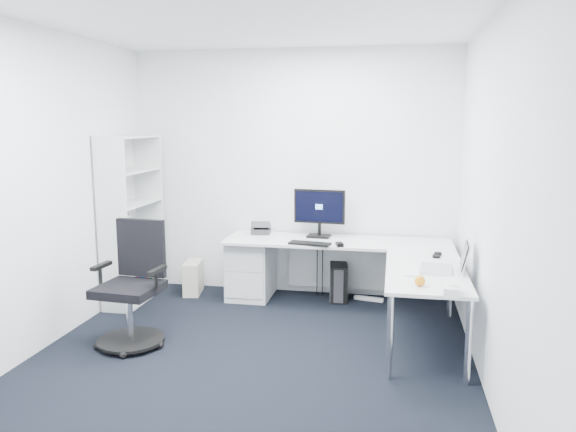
% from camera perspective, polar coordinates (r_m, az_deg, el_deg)
% --- Properties ---
extents(ground, '(4.20, 4.20, 0.00)m').
position_cam_1_polar(ground, '(4.60, -4.42, -15.19)').
color(ground, black).
extents(ceiling, '(4.20, 4.20, 0.00)m').
position_cam_1_polar(ceiling, '(4.24, -4.93, 20.10)').
color(ceiling, white).
extents(wall_back, '(3.60, 0.02, 2.70)m').
position_cam_1_polar(wall_back, '(6.25, 0.43, 4.35)').
color(wall_back, white).
rests_on(wall_back, ground).
extents(wall_front, '(3.60, 0.02, 2.70)m').
position_cam_1_polar(wall_front, '(2.29, -18.70, -5.52)').
color(wall_front, white).
rests_on(wall_front, ground).
extents(wall_left, '(0.02, 4.20, 2.70)m').
position_cam_1_polar(wall_left, '(4.99, -25.02, 2.10)').
color(wall_left, white).
rests_on(wall_left, ground).
extents(wall_right, '(0.02, 4.20, 2.70)m').
position_cam_1_polar(wall_right, '(4.12, 20.26, 0.98)').
color(wall_right, white).
rests_on(wall_right, ground).
extents(l_desk, '(2.36, 1.32, 0.69)m').
position_cam_1_polar(l_desk, '(5.68, 4.66, -6.58)').
color(l_desk, silver).
rests_on(l_desk, ground).
extents(drawer_pedestal, '(0.45, 0.56, 0.69)m').
position_cam_1_polar(drawer_pedestal, '(6.22, -3.80, -5.11)').
color(drawer_pedestal, silver).
rests_on(drawer_pedestal, ground).
extents(bookshelf, '(0.35, 0.89, 1.78)m').
position_cam_1_polar(bookshelf, '(6.20, -15.62, -0.33)').
color(bookshelf, silver).
rests_on(bookshelf, ground).
extents(task_chair, '(0.65, 0.65, 1.07)m').
position_cam_1_polar(task_chair, '(5.02, -15.91, -6.82)').
color(task_chair, black).
rests_on(task_chair, ground).
extents(black_pc_tower, '(0.23, 0.43, 0.40)m').
position_cam_1_polar(black_pc_tower, '(6.19, 5.15, -6.60)').
color(black_pc_tower, black).
rests_on(black_pc_tower, ground).
extents(beige_pc_tower, '(0.23, 0.41, 0.36)m').
position_cam_1_polar(beige_pc_tower, '(6.46, -9.60, -6.17)').
color(beige_pc_tower, '#BCB6A0').
rests_on(beige_pc_tower, ground).
extents(power_strip, '(0.33, 0.12, 0.04)m').
position_cam_1_polar(power_strip, '(6.22, 8.20, -8.32)').
color(power_strip, white).
rests_on(power_strip, ground).
extents(monitor, '(0.57, 0.23, 0.53)m').
position_cam_1_polar(monitor, '(6.01, 3.18, 0.33)').
color(monitor, black).
rests_on(monitor, l_desk).
extents(black_keyboard, '(0.44, 0.21, 0.02)m').
position_cam_1_polar(black_keyboard, '(5.70, 2.22, -2.81)').
color(black_keyboard, black).
rests_on(black_keyboard, l_desk).
extents(mouse, '(0.09, 0.12, 0.04)m').
position_cam_1_polar(mouse, '(5.64, 5.26, -2.89)').
color(mouse, black).
rests_on(mouse, l_desk).
extents(desk_phone, '(0.23, 0.23, 0.14)m').
position_cam_1_polar(desk_phone, '(6.22, -2.76, -1.18)').
color(desk_phone, '#2E2E31').
rests_on(desk_phone, l_desk).
extents(laptop, '(0.40, 0.39, 0.27)m').
position_cam_1_polar(laptop, '(4.86, 14.87, -3.83)').
color(laptop, silver).
rests_on(laptop, l_desk).
extents(white_keyboard, '(0.15, 0.45, 0.01)m').
position_cam_1_polar(white_keyboard, '(4.85, 12.31, -5.28)').
color(white_keyboard, white).
rests_on(white_keyboard, l_desk).
extents(headphones, '(0.14, 0.19, 0.04)m').
position_cam_1_polar(headphones, '(5.38, 14.92, -3.75)').
color(headphones, black).
rests_on(headphones, l_desk).
extents(orange_fruit, '(0.08, 0.08, 0.08)m').
position_cam_1_polar(orange_fruit, '(4.40, 13.25, -6.43)').
color(orange_fruit, orange).
rests_on(orange_fruit, l_desk).
extents(tissue_box, '(0.13, 0.22, 0.07)m').
position_cam_1_polar(tissue_box, '(4.24, 16.30, -7.25)').
color(tissue_box, white).
rests_on(tissue_box, l_desk).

